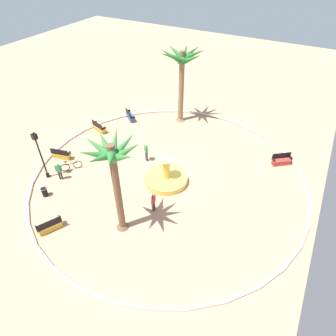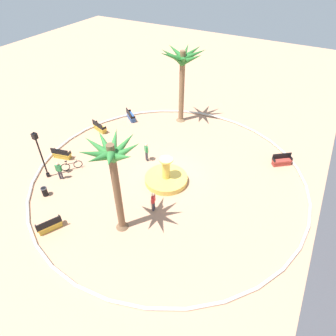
% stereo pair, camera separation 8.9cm
% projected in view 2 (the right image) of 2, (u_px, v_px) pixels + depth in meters
% --- Properties ---
extents(ground_plane, '(80.00, 80.00, 0.00)m').
position_uv_depth(ground_plane, '(169.00, 176.00, 23.11)').
color(ground_plane, tan).
extents(plaza_curb, '(21.21, 21.21, 0.20)m').
position_uv_depth(plaza_curb, '(169.00, 175.00, 23.04)').
color(plaza_curb, silver).
rests_on(plaza_curb, ground).
extents(fountain, '(3.29, 3.29, 2.20)m').
position_uv_depth(fountain, '(166.00, 178.00, 22.46)').
color(fountain, gold).
rests_on(fountain, ground).
extents(palm_tree_near_fountain, '(4.15, 4.14, 7.20)m').
position_uv_depth(palm_tree_near_fountain, '(182.00, 66.00, 26.30)').
color(palm_tree_near_fountain, brown).
rests_on(palm_tree_near_fountain, ground).
extents(palm_tree_by_curb, '(3.48, 3.46, 6.85)m').
position_uv_depth(palm_tree_by_curb, '(112.00, 164.00, 15.83)').
color(palm_tree_by_curb, brown).
rests_on(palm_tree_by_curb, ground).
extents(bench_east, '(1.38, 1.57, 1.00)m').
position_uv_depth(bench_east, '(282.00, 161.00, 24.04)').
color(bench_east, '#B73D33').
rests_on(bench_east, ground).
extents(bench_west, '(0.87, 1.67, 1.00)m').
position_uv_depth(bench_west, '(62.00, 155.00, 24.75)').
color(bench_west, gold).
rests_on(bench_west, ground).
extents(bench_north, '(1.65, 1.17, 1.00)m').
position_uv_depth(bench_north, '(50.00, 226.00, 18.84)').
color(bench_north, gold).
rests_on(bench_north, ground).
extents(bench_southeast, '(0.94, 1.68, 1.00)m').
position_uv_depth(bench_southeast, '(100.00, 128.00, 28.06)').
color(bench_southeast, gold).
rests_on(bench_southeast, ground).
extents(bench_southwest, '(1.38, 1.57, 1.00)m').
position_uv_depth(bench_southwest, '(131.00, 116.00, 29.72)').
color(bench_southwest, '#335BA8').
rests_on(bench_southwest, ground).
extents(lamppost, '(0.32, 0.32, 4.17)m').
position_uv_depth(lamppost, '(40.00, 152.00, 21.55)').
color(lamppost, black).
rests_on(lamppost, ground).
extents(trash_bin, '(0.46, 0.46, 0.73)m').
position_uv_depth(trash_bin, '(45.00, 191.00, 21.24)').
color(trash_bin, black).
rests_on(trash_bin, ground).
extents(bicycle_red_frame, '(1.37, 1.13, 0.94)m').
position_uv_depth(bicycle_red_frame, '(72.00, 165.00, 23.55)').
color(bicycle_red_frame, black).
rests_on(bicycle_red_frame, ground).
extents(person_cyclist_helmet, '(0.33, 0.48, 1.60)m').
position_uv_depth(person_cyclist_helmet, '(59.00, 170.00, 22.32)').
color(person_cyclist_helmet, '#33333D').
rests_on(person_cyclist_helmet, ground).
extents(person_cyclist_photo, '(0.34, 0.47, 1.70)m').
position_uv_depth(person_cyclist_photo, '(146.00, 151.00, 24.08)').
color(person_cyclist_photo, '#33333D').
rests_on(person_cyclist_photo, ground).
extents(person_pedestrian_stroll, '(0.52, 0.27, 1.59)m').
position_uv_depth(person_pedestrian_stroll, '(153.00, 201.00, 19.82)').
color(person_pedestrian_stroll, '#33333D').
rests_on(person_pedestrian_stroll, ground).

